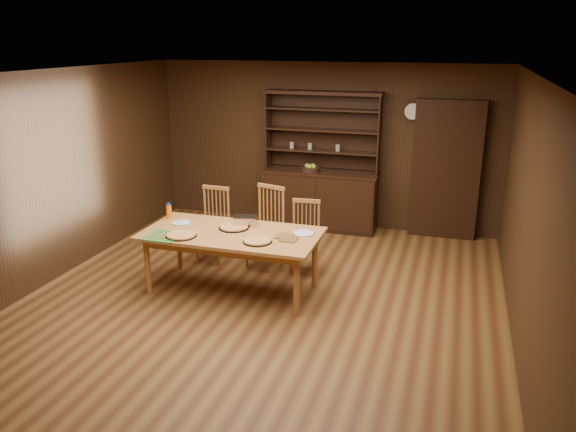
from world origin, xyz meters
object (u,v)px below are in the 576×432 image
(dining_table, at_px, (232,238))
(juice_bottle, at_px, (169,211))
(chair_left, at_px, (214,221))
(chair_center, at_px, (267,224))
(chair_right, at_px, (305,234))
(china_hutch, at_px, (320,192))

(dining_table, relative_size, juice_bottle, 10.42)
(chair_left, height_order, juice_bottle, chair_left)
(dining_table, relative_size, chair_center, 1.93)
(chair_right, distance_m, juice_bottle, 1.78)
(china_hutch, distance_m, dining_table, 2.67)
(china_hutch, height_order, juice_bottle, china_hutch)
(dining_table, xyz_separation_m, chair_center, (0.13, 0.92, -0.10))
(china_hutch, height_order, dining_table, china_hutch)
(dining_table, height_order, chair_center, chair_center)
(juice_bottle, bearing_deg, chair_right, 20.87)
(chair_center, bearing_deg, chair_right, 13.43)
(chair_left, relative_size, chair_right, 1.08)
(dining_table, bearing_deg, china_hutch, 80.57)
(chair_right, xyz_separation_m, juice_bottle, (-1.63, -0.62, 0.34))
(china_hutch, bearing_deg, chair_right, -82.63)
(china_hutch, distance_m, chair_center, 1.75)
(chair_center, relative_size, chair_right, 1.15)
(chair_left, distance_m, chair_center, 0.77)
(chair_left, xyz_separation_m, chair_right, (1.30, -0.01, -0.04))
(chair_right, bearing_deg, chair_left, 174.58)
(dining_table, height_order, juice_bottle, juice_bottle)
(chair_left, distance_m, chair_right, 1.30)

